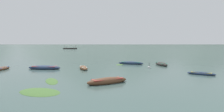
# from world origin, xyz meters

# --- Properties ---
(ground_plane) EXTENTS (6000.00, 6000.00, 0.00)m
(ground_plane) POSITION_xyz_m (0.00, 1500.00, 0.00)
(ground_plane) COLOR #425B56
(mountain_2) EXTENTS (1692.45, 1692.45, 529.57)m
(mountain_2) POSITION_xyz_m (15.03, 2146.20, 264.78)
(mountain_2) COLOR slate
(mountain_2) RESTS_ON ground
(mountain_3) EXTENTS (2119.45, 2119.45, 500.65)m
(mountain_3) POSITION_xyz_m (607.53, 2355.31, 250.32)
(mountain_3) COLOR #56665B
(mountain_3) RESTS_ON ground
(mountain_4) EXTENTS (1606.79, 1606.79, 472.26)m
(mountain_4) POSITION_xyz_m (1490.62, 2197.93, 236.13)
(mountain_4) COLOR #56665B
(mountain_4) RESTS_ON ground
(rowboat_1) EXTENTS (1.50, 3.58, 0.56)m
(rowboat_1) POSITION_xyz_m (-2.59, 21.92, 0.18)
(rowboat_1) COLOR brown
(rowboat_1) RESTS_ON ground
(rowboat_2) EXTENTS (2.78, 2.67, 0.40)m
(rowboat_2) POSITION_xyz_m (10.72, 15.27, 0.13)
(rowboat_2) COLOR navy
(rowboat_2) RESTS_ON ground
(rowboat_3) EXTENTS (4.75, 2.44, 0.64)m
(rowboat_3) POSITION_xyz_m (-7.98, 22.81, 0.20)
(rowboat_3) COLOR navy
(rowboat_3) RESTS_ON ground
(rowboat_5) EXTENTS (4.07, 2.49, 0.66)m
(rowboat_5) POSITION_xyz_m (-0.44, 12.26, 0.20)
(rowboat_5) COLOR brown
(rowboat_5) RESTS_ON ground
(rowboat_6) EXTENTS (1.21, 3.85, 0.61)m
(rowboat_6) POSITION_xyz_m (10.02, 24.76, 0.19)
(rowboat_6) COLOR #2D2826
(rowboat_6) RESTS_ON ground
(rowboat_7) EXTENTS (1.42, 3.56, 0.49)m
(rowboat_7) POSITION_xyz_m (-13.53, 22.97, 0.15)
(rowboat_7) COLOR brown
(rowboat_7) RESTS_ON ground
(rowboat_8) EXTENTS (4.34, 3.07, 0.61)m
(rowboat_8) POSITION_xyz_m (5.48, 27.13, 0.19)
(rowboat_8) COLOR navy
(rowboat_8) RESTS_ON ground
(ferry_0) EXTENTS (9.48, 6.25, 2.54)m
(ferry_0) POSITION_xyz_m (-12.07, 125.07, 0.45)
(ferry_0) COLOR #2D2826
(ferry_0) RESTS_ON ground
(mooring_buoy) EXTENTS (0.42, 0.42, 0.92)m
(mooring_buoy) POSITION_xyz_m (6.79, 21.59, 0.10)
(mooring_buoy) COLOR silver
(mooring_buoy) RESTS_ON ground
(weed_patch_1) EXTENTS (1.89, 3.54, 0.14)m
(weed_patch_1) POSITION_xyz_m (-5.51, 13.89, 0.00)
(weed_patch_1) COLOR #477033
(weed_patch_1) RESTS_ON ground
(weed_patch_3) EXTENTS (1.80, 1.90, 0.14)m
(weed_patch_3) POSITION_xyz_m (3.38, 26.35, 0.00)
(weed_patch_3) COLOR #477033
(weed_patch_3) RESTS_ON ground
(weed_patch_4) EXTENTS (4.08, 3.86, 0.14)m
(weed_patch_4) POSITION_xyz_m (-5.70, 9.97, 0.00)
(weed_patch_4) COLOR #477033
(weed_patch_4) RESTS_ON ground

